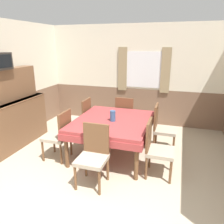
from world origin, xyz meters
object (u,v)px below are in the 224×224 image
at_px(dining_table, 113,124).
at_px(chair_left_far, 82,118).
at_px(vase, 113,116).
at_px(chair_head_near, 93,153).
at_px(chair_left_near, 60,134).
at_px(chair_head_window, 125,115).
at_px(sideboard, 14,114).
at_px(chair_right_far, 162,127).
at_px(chair_right_near, 156,147).

bearing_deg(dining_table, chair_left_far, 151.72).
bearing_deg(vase, chair_head_near, -91.43).
distance_m(chair_left_near, chair_left_far, 0.96).
distance_m(dining_table, vase, 0.21).
distance_m(chair_head_near, chair_head_window, 1.98).
bearing_deg(chair_left_near, sideboard, 78.29).
bearing_deg(chair_head_window, chair_left_near, -121.19).
height_order(dining_table, vase, vase).
relative_size(chair_head_window, vase, 4.74).
bearing_deg(chair_right_far, dining_table, -61.72).
relative_size(chair_right_far, sideboard, 0.58).
height_order(chair_left_near, chair_head_window, same).
bearing_deg(chair_left_far, chair_left_near, -180.00).
height_order(chair_right_near, chair_head_window, same).
height_order(chair_right_far, chair_head_window, same).
distance_m(dining_table, chair_left_far, 1.02).
height_order(chair_left_far, sideboard, sideboard).
relative_size(chair_right_near, vase, 4.74).
relative_size(chair_right_near, chair_head_window, 1.00).
distance_m(chair_right_far, chair_right_near, 0.96).
bearing_deg(dining_table, chair_left_near, -151.72).
relative_size(chair_left_far, sideboard, 0.58).
relative_size(chair_left_far, chair_head_window, 1.00).
bearing_deg(dining_table, sideboard, -174.01).
relative_size(dining_table, chair_right_far, 1.72).
bearing_deg(chair_head_near, chair_head_window, -90.00).
distance_m(sideboard, vase, 2.15).
distance_m(chair_right_near, sideboard, 3.02).
relative_size(dining_table, vase, 8.16).
bearing_deg(chair_left_near, chair_head_window, -31.19).
distance_m(chair_left_near, chair_right_near, 1.78).
distance_m(chair_left_far, sideboard, 1.43).
bearing_deg(chair_head_window, sideboard, -150.26).
bearing_deg(sideboard, chair_left_near, -11.71).
bearing_deg(chair_left_far, chair_right_near, -118.28).
relative_size(chair_left_far, vase, 4.74).
xyz_separation_m(chair_left_near, vase, (0.91, 0.40, 0.32)).
height_order(dining_table, sideboard, sideboard).
relative_size(chair_left_near, chair_head_near, 1.00).
height_order(dining_table, chair_left_far, chair_left_far).
bearing_deg(vase, dining_table, 107.21).
bearing_deg(chair_head_window, chair_head_near, -90.00).
xyz_separation_m(chair_right_far, sideboard, (-3.01, -0.70, 0.19)).
relative_size(chair_right_far, chair_left_far, 1.00).
height_order(sideboard, vase, sideboard).
height_order(chair_head_near, chair_head_window, same).
bearing_deg(chair_head_window, vase, -88.77).
height_order(chair_right_far, chair_right_near, same).
distance_m(chair_right_far, sideboard, 3.09).
height_order(chair_right_far, chair_head_near, same).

